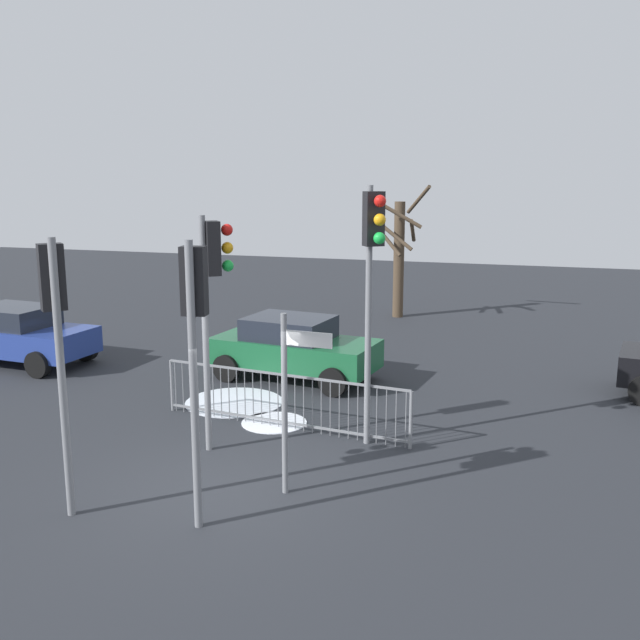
% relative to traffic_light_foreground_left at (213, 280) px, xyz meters
% --- Properties ---
extents(ground_plane, '(60.00, 60.00, 0.00)m').
position_rel_traffic_light_foreground_left_xyz_m(ground_plane, '(0.76, -1.51, -2.98)').
color(ground_plane, '#26282D').
extents(traffic_light_foreground_left, '(0.48, 0.45, 4.06)m').
position_rel_traffic_light_foreground_left_xyz_m(traffic_light_foreground_left, '(0.00, 0.00, 0.00)').
color(traffic_light_foreground_left, slate).
rests_on(traffic_light_foreground_left, ground).
extents(traffic_light_foreground_right, '(0.44, 0.49, 4.54)m').
position_rel_traffic_light_foreground_left_xyz_m(traffic_light_foreground_right, '(2.53, 0.91, 0.35)').
color(traffic_light_foreground_right, slate).
rests_on(traffic_light_foreground_right, ground).
extents(traffic_light_rear_left, '(0.47, 0.46, 3.91)m').
position_rel_traffic_light_foreground_left_xyz_m(traffic_light_rear_left, '(-1.01, -2.78, -0.11)').
color(traffic_light_rear_left, slate).
rests_on(traffic_light_rear_left, ground).
extents(traffic_light_mid_left, '(0.35, 0.56, 3.91)m').
position_rel_traffic_light_foreground_left_xyz_m(traffic_light_mid_left, '(0.95, -2.52, -0.11)').
color(traffic_light_mid_left, slate).
rests_on(traffic_light_mid_left, ground).
extents(direction_sign_post, '(0.79, 0.11, 2.76)m').
position_rel_traffic_light_foreground_left_xyz_m(direction_sign_post, '(1.81, -1.33, -1.42)').
color(direction_sign_post, slate).
rests_on(direction_sign_post, ground).
extents(pedestrian_guard_railing, '(5.06, 0.70, 1.07)m').
position_rel_traffic_light_foreground_left_xyz_m(pedestrian_guard_railing, '(0.74, 1.30, -2.43)').
color(pedestrian_guard_railing, slate).
rests_on(pedestrian_guard_railing, ground).
extents(car_green_near, '(3.99, 2.34, 1.47)m').
position_rel_traffic_light_foreground_left_xyz_m(car_green_near, '(-0.17, 4.52, -2.21)').
color(car_green_near, '#195933').
rests_on(car_green_near, ground).
extents(car_blue_trailing, '(3.92, 2.17, 1.47)m').
position_rel_traffic_light_foreground_left_xyz_m(car_blue_trailing, '(-7.29, 3.77, -2.21)').
color(car_blue_trailing, navy).
rests_on(car_blue_trailing, ground).
extents(bare_tree_left, '(1.89, 1.93, 4.40)m').
position_rel_traffic_light_foreground_left_xyz_m(bare_tree_left, '(0.74, 12.62, -0.81)').
color(bare_tree_left, '#473828').
rests_on(bare_tree_left, ground).
extents(snow_patch_kerb, '(2.06, 2.06, 0.01)m').
position_rel_traffic_light_foreground_left_xyz_m(snow_patch_kerb, '(-0.78, 2.46, -2.97)').
color(snow_patch_kerb, silver).
rests_on(snow_patch_kerb, ground).
extents(snow_patch_island, '(1.27, 1.27, 0.01)m').
position_rel_traffic_light_foreground_left_xyz_m(snow_patch_island, '(0.48, 1.52, -2.97)').
color(snow_patch_island, white).
rests_on(snow_patch_island, ground).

